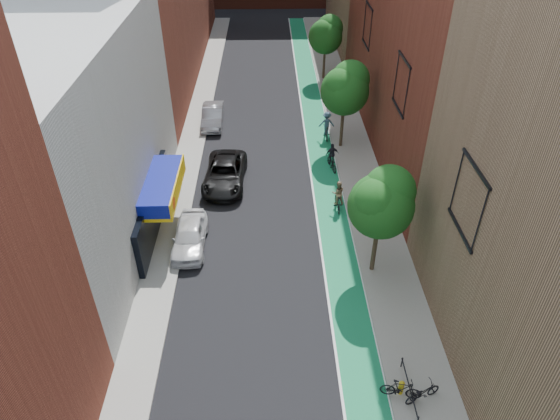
{
  "coord_description": "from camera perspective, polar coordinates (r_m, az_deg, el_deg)",
  "views": [
    {
      "loc": [
        0.06,
        -10.1,
        18.91
      ],
      "look_at": [
        0.65,
        13.74,
        1.5
      ],
      "focal_mm": 32.0,
      "sensor_mm": 36.0,
      "label": 1
    }
  ],
  "objects": [
    {
      "name": "cyclist_lane_far",
      "position": [
        40.14,
        5.33,
        9.45
      ],
      "size": [
        1.22,
        1.86,
        2.22
      ],
      "rotation": [
        0.0,
        0.0,
        3.16
      ],
      "color": "black",
      "rests_on": "ground"
    },
    {
      "name": "parked_car_silver",
      "position": [
        42.61,
        -7.7,
        10.62
      ],
      "size": [
        1.72,
        4.76,
        1.56
      ],
      "primitive_type": "imported",
      "rotation": [
        0.0,
        0.0,
        0.01
      ],
      "color": "#919499",
      "rests_on": "ground"
    },
    {
      "name": "parked_car_white",
      "position": [
        29.23,
        -10.29,
        -2.9
      ],
      "size": [
        1.85,
        4.56,
        1.55
      ],
      "primitive_type": "imported",
      "rotation": [
        0.0,
        0.0,
        0.0
      ],
      "color": "silver",
      "rests_on": "ground"
    },
    {
      "name": "fire_hydrant",
      "position": [
        22.82,
        13.68,
        -19.05
      ],
      "size": [
        0.25,
        0.25,
        0.73
      ],
      "color": "gold",
      "rests_on": "sidewalk_right"
    },
    {
      "name": "tree_mid",
      "position": [
        37.31,
        7.51,
        13.75
      ],
      "size": [
        3.55,
        3.53,
        6.74
      ],
      "color": "#332619",
      "rests_on": "ground"
    },
    {
      "name": "bike_lane",
      "position": [
        40.94,
        4.31,
        8.52
      ],
      "size": [
        2.0,
        68.0,
        0.01
      ],
      "primitive_type": "cube",
      "color": "#157647",
      "rests_on": "ground"
    },
    {
      "name": "building_left_white",
      "position": [
        29.49,
        -23.46,
        7.04
      ],
      "size": [
        8.0,
        20.0,
        12.0
      ],
      "primitive_type": "cube",
      "color": "silver",
      "rests_on": "ground"
    },
    {
      "name": "parked_car_black",
      "position": [
        34.42,
        -6.32,
        4.17
      ],
      "size": [
        2.96,
        5.96,
        1.62
      ],
      "primitive_type": "imported",
      "rotation": [
        0.0,
        0.0,
        -0.05
      ],
      "color": "black",
      "rests_on": "ground"
    },
    {
      "name": "parked_bike_mid",
      "position": [
        22.59,
        13.67,
        -19.27
      ],
      "size": [
        1.8,
        0.84,
        1.04
      ],
      "primitive_type": "imported",
      "rotation": [
        0.0,
        0.0,
        1.36
      ],
      "color": "black",
      "rests_on": "sidewalk_right"
    },
    {
      "name": "sidewalk_left",
      "position": [
        41.16,
        -9.83,
        8.35
      ],
      "size": [
        2.0,
        68.0,
        0.15
      ],
      "primitive_type": "cube",
      "color": "gray",
      "rests_on": "ground"
    },
    {
      "name": "cyclist_lane_mid",
      "position": [
        36.18,
        5.95,
        5.73
      ],
      "size": [
        1.02,
        1.96,
        1.97
      ],
      "rotation": [
        0.0,
        0.0,
        3.35
      ],
      "color": "black",
      "rests_on": "ground"
    },
    {
      "name": "tree_near",
      "position": [
        25.28,
        11.61,
        0.97
      ],
      "size": [
        3.4,
        3.36,
        6.42
      ],
      "color": "#332619",
      "rests_on": "ground"
    },
    {
      "name": "cyclist_lane_near",
      "position": [
        31.95,
        6.62,
        1.39
      ],
      "size": [
        0.83,
        1.82,
        2.0
      ],
      "rotation": [
        0.0,
        0.0,
        3.18
      ],
      "color": "black",
      "rests_on": "ground"
    },
    {
      "name": "sidewalk_right",
      "position": [
        41.22,
        7.81,
        8.59
      ],
      "size": [
        3.0,
        68.0,
        0.15
      ],
      "primitive_type": "cube",
      "color": "gray",
      "rests_on": "ground"
    },
    {
      "name": "parked_bike_far",
      "position": [
        22.81,
        15.98,
        -19.42
      ],
      "size": [
        1.78,
        1.18,
        0.88
      ],
      "primitive_type": "imported",
      "rotation": [
        0.0,
        0.0,
        1.96
      ],
      "color": "black",
      "rests_on": "sidewalk_right"
    },
    {
      "name": "tree_far",
      "position": [
        50.54,
        5.28,
        19.42
      ],
      "size": [
        3.3,
        3.25,
        6.21
      ],
      "color": "#332619",
      "rests_on": "ground"
    }
  ]
}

